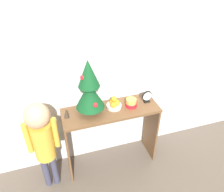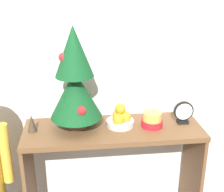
{
  "view_description": "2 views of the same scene",
  "coord_description": "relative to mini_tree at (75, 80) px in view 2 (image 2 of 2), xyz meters",
  "views": [
    {
      "loc": [
        -0.54,
        -1.56,
        2.2
      ],
      "look_at": [
        0.02,
        0.19,
        0.96
      ],
      "focal_mm": 35.0,
      "sensor_mm": 36.0,
      "label": 1
    },
    {
      "loc": [
        -0.19,
        -1.43,
        1.62
      ],
      "look_at": [
        -0.01,
        0.17,
        1.0
      ],
      "focal_mm": 50.0,
      "sensor_mm": 36.0,
      "label": 2
    }
  ],
  "objects": [
    {
      "name": "back_wall",
      "position": [
        0.21,
        0.2,
        0.16
      ],
      "size": [
        7.0,
        0.05,
        2.5
      ],
      "primitive_type": "cube",
      "color": "silver",
      "rests_on": "ground_plane"
    },
    {
      "name": "figurine",
      "position": [
        -0.25,
        -0.02,
        -0.24
      ],
      "size": [
        0.05,
        0.05,
        0.1
      ],
      "color": "#382D23",
      "rests_on": "console_table"
    },
    {
      "name": "fruit_bowl",
      "position": [
        0.25,
        -0.0,
        -0.24
      ],
      "size": [
        0.16,
        0.16,
        0.14
      ],
      "color": "#B7B2A8",
      "rests_on": "console_table"
    },
    {
      "name": "mini_tree",
      "position": [
        0.0,
        0.0,
        0.0
      ],
      "size": [
        0.29,
        0.29,
        0.59
      ],
      "color": "#4C3828",
      "rests_on": "console_table"
    },
    {
      "name": "singing_bowl",
      "position": [
        0.43,
        -0.03,
        -0.25
      ],
      "size": [
        0.12,
        0.12,
        0.09
      ],
      "color": "#AD1923",
      "rests_on": "console_table"
    },
    {
      "name": "console_table",
      "position": [
        0.21,
        -0.02,
        -0.49
      ],
      "size": [
        1.03,
        0.36,
        0.8
      ],
      "color": "brown",
      "rests_on": "ground_plane"
    },
    {
      "name": "desk_clock",
      "position": [
        0.63,
        -0.01,
        -0.22
      ],
      "size": [
        0.12,
        0.04,
        0.14
      ],
      "color": "black",
      "rests_on": "console_table"
    }
  ]
}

